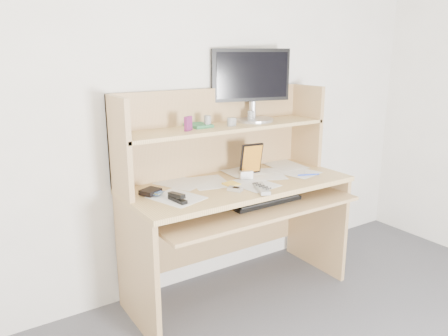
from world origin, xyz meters
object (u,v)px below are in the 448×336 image
keyboard (264,200)px  tv_remote (262,188)px  game_case (251,159)px  monitor (251,83)px  desk (231,188)px

keyboard → tv_remote: (-0.06, -0.06, 0.10)m
game_case → monitor: bearing=64.9°
desk → tv_remote: 0.30m
tv_remote → monitor: monitor is taller
monitor → game_case: bearing=-110.4°
tv_remote → desk: bearing=116.4°
game_case → monitor: (0.09, 0.13, 0.47)m
keyboard → tv_remote: 0.13m
tv_remote → monitor: size_ratio=0.38×
game_case → desk: bearing=-165.7°
desk → game_case: 0.23m
game_case → monitor: monitor is taller
desk → monitor: bearing=29.9°
desk → keyboard: bearing=-71.6°
desk → tv_remote: size_ratio=6.99×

